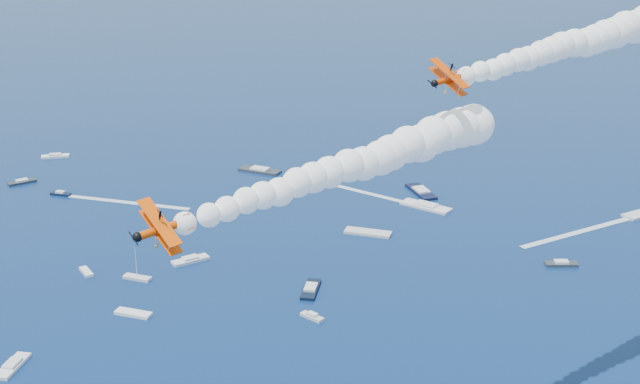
{
  "coord_description": "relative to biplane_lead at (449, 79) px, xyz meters",
  "views": [
    {
      "loc": [
        7.77,
        -77.42,
        86.98
      ],
      "look_at": [
        0.93,
        23.12,
        49.77
      ],
      "focal_mm": 47.63,
      "sensor_mm": 36.0,
      "label": 1
    }
  ],
  "objects": [
    {
      "name": "spectator_boats",
      "position": [
        -17.74,
        84.14,
        -61.01
      ],
      "size": [
        205.87,
        155.07,
        0.7
      ],
      "color": "white",
      "rests_on": "ground"
    },
    {
      "name": "biplane_trail",
      "position": [
        -33.49,
        -28.42,
        -11.17
      ],
      "size": [
        11.26,
        11.58,
        8.1
      ],
      "primitive_type": null,
      "rotation": [
        -0.43,
        0.07,
        3.85
      ],
      "color": "#F04B05"
    },
    {
      "name": "boat_wakes",
      "position": [
        -18.1,
        108.55,
        -61.33
      ],
      "size": [
        158.59,
        52.13,
        0.04
      ],
      "color": "white",
      "rests_on": "ground"
    },
    {
      "name": "biplane_lead",
      "position": [
        0.0,
        0.0,
        0.0
      ],
      "size": [
        10.05,
        10.37,
        7.23
      ],
      "primitive_type": null,
      "rotation": [
        -0.43,
        0.07,
        3.84
      ],
      "color": "#DA4104"
    },
    {
      "name": "smoke_trail_lead",
      "position": [
        20.17,
        17.03,
        1.98
      ],
      "size": [
        55.22,
        54.56,
        9.94
      ],
      "primitive_type": null,
      "rotation": [
        0.0,
        0.0,
        3.84
      ],
      "color": "white"
    },
    {
      "name": "smoke_trail_trail",
      "position": [
        -13.49,
        -11.19,
        -9.19
      ],
      "size": [
        55.23,
        54.72,
        9.94
      ],
      "primitive_type": null,
      "rotation": [
        0.0,
        0.0,
        3.85
      ],
      "color": "white"
    }
  ]
}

